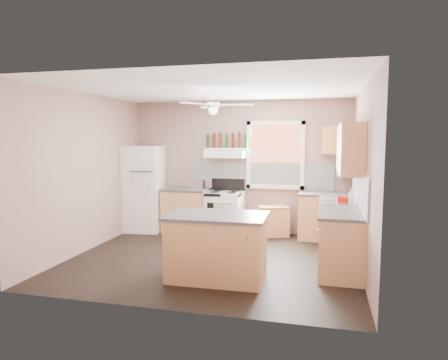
% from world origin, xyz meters
% --- Properties ---
extents(floor, '(4.50, 4.50, 0.00)m').
position_xyz_m(floor, '(0.00, 0.00, 0.00)').
color(floor, black).
rests_on(floor, ground).
extents(ceiling, '(4.50, 4.50, 0.00)m').
position_xyz_m(ceiling, '(0.00, 0.00, 2.70)').
color(ceiling, white).
rests_on(ceiling, ground).
extents(wall_back, '(4.50, 0.05, 2.70)m').
position_xyz_m(wall_back, '(0.00, 2.02, 1.35)').
color(wall_back, gray).
rests_on(wall_back, ground).
extents(wall_right, '(0.05, 4.00, 2.70)m').
position_xyz_m(wall_right, '(2.27, 0.00, 1.35)').
color(wall_right, gray).
rests_on(wall_right, ground).
extents(wall_left, '(0.05, 4.00, 2.70)m').
position_xyz_m(wall_left, '(-2.27, 0.00, 1.35)').
color(wall_left, gray).
rests_on(wall_left, ground).
extents(backsplash_back, '(2.90, 0.03, 0.55)m').
position_xyz_m(backsplash_back, '(0.45, 1.99, 1.18)').
color(backsplash_back, white).
rests_on(backsplash_back, wall_back).
extents(backsplash_right, '(0.03, 2.60, 0.55)m').
position_xyz_m(backsplash_right, '(2.23, 0.30, 1.18)').
color(backsplash_right, white).
rests_on(backsplash_right, wall_right).
extents(window_view, '(1.00, 0.02, 1.20)m').
position_xyz_m(window_view, '(0.75, 1.98, 1.60)').
color(window_view, brown).
rests_on(window_view, wall_back).
extents(window_frame, '(1.16, 0.07, 1.36)m').
position_xyz_m(window_frame, '(0.75, 1.96, 1.60)').
color(window_frame, white).
rests_on(window_frame, wall_back).
extents(refrigerator, '(0.84, 0.82, 1.78)m').
position_xyz_m(refrigerator, '(-1.95, 1.58, 0.89)').
color(refrigerator, white).
rests_on(refrigerator, floor).
extents(base_cabinet_left, '(0.90, 0.60, 0.86)m').
position_xyz_m(base_cabinet_left, '(-1.06, 1.70, 0.43)').
color(base_cabinet_left, tan).
rests_on(base_cabinet_left, floor).
extents(counter_left, '(0.92, 0.62, 0.04)m').
position_xyz_m(counter_left, '(-1.06, 1.70, 0.88)').
color(counter_left, '#3C3C3E').
rests_on(counter_left, base_cabinet_left).
extents(toaster, '(0.29, 0.18, 0.18)m').
position_xyz_m(toaster, '(-0.80, 1.68, 0.99)').
color(toaster, silver).
rests_on(toaster, counter_left).
extents(stove, '(0.74, 0.68, 0.86)m').
position_xyz_m(stove, '(-0.22, 1.68, 0.43)').
color(stove, white).
rests_on(stove, floor).
extents(range_hood, '(0.78, 0.50, 0.14)m').
position_xyz_m(range_hood, '(-0.23, 1.75, 1.62)').
color(range_hood, white).
rests_on(range_hood, wall_back).
extents(bottle_shelf, '(0.90, 0.26, 0.03)m').
position_xyz_m(bottle_shelf, '(-0.23, 1.87, 1.72)').
color(bottle_shelf, white).
rests_on(bottle_shelf, range_hood).
extents(cart, '(0.68, 0.57, 0.58)m').
position_xyz_m(cart, '(0.74, 1.75, 0.29)').
color(cart, tan).
rests_on(cart, floor).
extents(base_cabinet_corner, '(1.00, 0.60, 0.86)m').
position_xyz_m(base_cabinet_corner, '(1.75, 1.70, 0.43)').
color(base_cabinet_corner, tan).
rests_on(base_cabinet_corner, floor).
extents(base_cabinet_right, '(0.60, 2.20, 0.86)m').
position_xyz_m(base_cabinet_right, '(1.95, 0.30, 0.43)').
color(base_cabinet_right, tan).
rests_on(base_cabinet_right, floor).
extents(counter_corner, '(1.02, 0.62, 0.04)m').
position_xyz_m(counter_corner, '(1.75, 1.70, 0.88)').
color(counter_corner, '#3C3C3E').
rests_on(counter_corner, base_cabinet_corner).
extents(counter_right, '(0.62, 2.22, 0.04)m').
position_xyz_m(counter_right, '(1.94, 0.30, 0.88)').
color(counter_right, '#3C3C3E').
rests_on(counter_right, base_cabinet_right).
extents(sink, '(0.55, 0.45, 0.03)m').
position_xyz_m(sink, '(1.94, 0.50, 0.90)').
color(sink, silver).
rests_on(sink, counter_right).
extents(faucet, '(0.03, 0.03, 0.14)m').
position_xyz_m(faucet, '(2.10, 0.50, 0.97)').
color(faucet, silver).
rests_on(faucet, sink).
extents(upper_cabinet_right, '(0.33, 1.80, 0.76)m').
position_xyz_m(upper_cabinet_right, '(2.08, 0.50, 1.78)').
color(upper_cabinet_right, tan).
rests_on(upper_cabinet_right, wall_right).
extents(upper_cabinet_corner, '(0.60, 0.33, 0.52)m').
position_xyz_m(upper_cabinet_corner, '(1.95, 1.83, 1.90)').
color(upper_cabinet_corner, tan).
rests_on(upper_cabinet_corner, wall_back).
extents(paper_towel, '(0.26, 0.12, 0.12)m').
position_xyz_m(paper_towel, '(2.07, 1.86, 1.25)').
color(paper_towel, white).
rests_on(paper_towel, wall_back).
extents(island, '(1.30, 0.84, 0.86)m').
position_xyz_m(island, '(0.29, -0.86, 0.43)').
color(island, tan).
rests_on(island, floor).
extents(island_top, '(1.38, 0.92, 0.04)m').
position_xyz_m(island_top, '(0.29, -0.86, 0.88)').
color(island_top, '#3C3C3E').
rests_on(island_top, island).
extents(ceiling_fan_hub, '(0.20, 0.20, 0.08)m').
position_xyz_m(ceiling_fan_hub, '(0.00, 0.00, 2.45)').
color(ceiling_fan_hub, white).
rests_on(ceiling_fan_hub, ceiling).
extents(soap_bottle, '(0.13, 0.13, 0.24)m').
position_xyz_m(soap_bottle, '(2.13, 0.51, 1.02)').
color(soap_bottle, silver).
rests_on(soap_bottle, counter_right).
extents(red_caddy, '(0.19, 0.13, 0.10)m').
position_xyz_m(red_caddy, '(2.00, 0.60, 0.95)').
color(red_caddy, '#B70F11').
rests_on(red_caddy, counter_right).
extents(wine_bottles, '(0.86, 0.06, 0.31)m').
position_xyz_m(wine_bottles, '(-0.23, 1.87, 1.88)').
color(wine_bottles, '#143819').
rests_on(wine_bottles, bottle_shelf).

